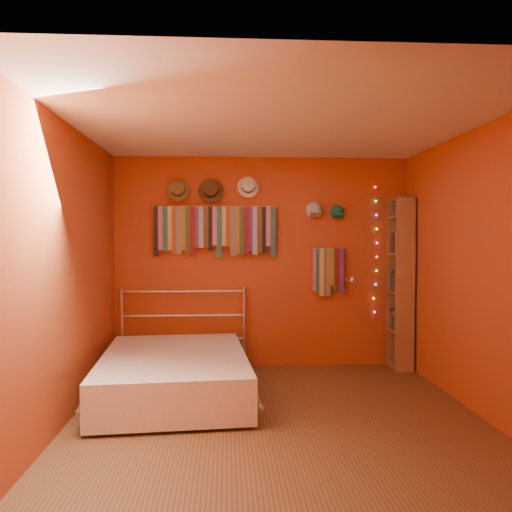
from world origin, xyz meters
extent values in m
plane|color=brown|center=(0.00, 0.00, 0.00)|extent=(3.50, 3.50, 0.00)
cube|color=#AF421C|center=(0.00, 1.75, 1.25)|extent=(3.50, 0.02, 2.50)
cube|color=#AF421C|center=(1.75, 0.00, 1.25)|extent=(0.02, 3.50, 2.50)
cube|color=#AF421C|center=(-1.75, 0.00, 1.25)|extent=(0.02, 3.50, 2.50)
cube|color=white|center=(0.00, 0.00, 2.50)|extent=(3.50, 3.50, 0.02)
cylinder|color=silver|center=(-0.56, 1.70, 1.91)|extent=(1.45, 0.01, 0.01)
cube|color=black|center=(-1.25, 1.69, 1.62)|extent=(0.06, 0.01, 0.59)
cube|color=#B05885|center=(-1.20, 1.68, 1.66)|extent=(0.06, 0.01, 0.51)
cube|color=#1B595E|center=(-1.14, 1.68, 1.65)|extent=(0.06, 0.01, 0.52)
cube|color=#CCB751|center=(-1.09, 1.69, 1.65)|extent=(0.06, 0.01, 0.51)
cube|color=brown|center=(-1.04, 1.68, 1.63)|extent=(0.06, 0.01, 0.56)
cube|color=navy|center=(-0.98, 1.68, 1.63)|extent=(0.06, 0.01, 0.56)
cube|color=olive|center=(-0.93, 1.69, 1.65)|extent=(0.06, 0.01, 0.51)
cube|color=#25461C|center=(-0.88, 1.68, 1.64)|extent=(0.06, 0.01, 0.54)
cube|color=#64100F|center=(-0.83, 1.68, 1.61)|extent=(0.06, 0.01, 0.59)
cube|color=#4C1A6A|center=(-0.77, 1.69, 1.66)|extent=(0.06, 0.01, 0.49)
cube|color=#71A2C9|center=(-0.72, 1.68, 1.67)|extent=(0.06, 0.01, 0.49)
cube|color=#472C17|center=(-0.67, 1.68, 1.67)|extent=(0.06, 0.01, 0.48)
cube|color=black|center=(-0.62, 1.69, 1.65)|extent=(0.06, 0.01, 0.52)
cube|color=#B65B8E|center=(-0.56, 1.68, 1.68)|extent=(0.06, 0.01, 0.46)
cube|color=#1A505B|center=(-0.51, 1.68, 1.61)|extent=(0.06, 0.01, 0.60)
cube|color=#AFA646|center=(-0.46, 1.69, 1.68)|extent=(0.06, 0.01, 0.46)
cube|color=maroon|center=(-0.40, 1.68, 1.67)|extent=(0.06, 0.01, 0.48)
cube|color=#181356|center=(-0.35, 1.68, 1.62)|extent=(0.06, 0.01, 0.58)
cube|color=olive|center=(-0.30, 1.69, 1.63)|extent=(0.06, 0.01, 0.56)
cube|color=#2A471C|center=(-0.25, 1.68, 1.62)|extent=(0.06, 0.01, 0.57)
cube|color=maroon|center=(-0.19, 1.68, 1.62)|extent=(0.06, 0.01, 0.59)
cube|color=#3B175E|center=(-0.14, 1.69, 1.65)|extent=(0.06, 0.01, 0.53)
cube|color=#789DD6|center=(-0.09, 1.68, 1.63)|extent=(0.06, 0.01, 0.57)
cube|color=#50331A|center=(-0.04, 1.68, 1.64)|extent=(0.06, 0.01, 0.55)
cube|color=black|center=(0.02, 1.69, 1.63)|extent=(0.06, 0.01, 0.55)
cube|color=#A2516C|center=(0.07, 1.68, 1.68)|extent=(0.06, 0.01, 0.47)
cube|color=#194F58|center=(0.12, 1.68, 1.61)|extent=(0.06, 0.01, 0.60)
cylinder|color=silver|center=(0.79, 1.70, 1.42)|extent=(0.40, 0.01, 0.01)
cube|color=#A95471|center=(0.63, 1.69, 1.16)|extent=(0.06, 0.01, 0.51)
cube|color=#1B5C5F|center=(0.67, 1.68, 1.15)|extent=(0.06, 0.01, 0.53)
cube|color=#B1A846|center=(0.71, 1.68, 1.13)|extent=(0.06, 0.01, 0.57)
cube|color=brown|center=(0.75, 1.69, 1.13)|extent=(0.06, 0.01, 0.56)
cube|color=navy|center=(0.79, 1.68, 1.13)|extent=(0.06, 0.01, 0.57)
cube|color=olive|center=(0.83, 1.68, 1.19)|extent=(0.06, 0.01, 0.45)
cube|color=#24461C|center=(0.87, 1.69, 1.17)|extent=(0.06, 0.01, 0.49)
cube|color=#5E0E14|center=(0.91, 1.68, 1.19)|extent=(0.06, 0.01, 0.44)
cube|color=#431B6F|center=(0.95, 1.68, 1.14)|extent=(0.06, 0.01, 0.54)
cylinder|color=brown|center=(-0.99, 1.69, 2.10)|extent=(0.27, 0.07, 0.26)
cylinder|color=brown|center=(-0.99, 1.64, 2.11)|extent=(0.16, 0.13, 0.17)
cylinder|color=#332314|center=(-0.99, 1.67, 2.10)|extent=(0.16, 0.05, 0.16)
cylinder|color=#4D341B|center=(-0.61, 1.69, 2.09)|extent=(0.30, 0.07, 0.29)
cylinder|color=#4D341B|center=(-0.61, 1.64, 2.10)|extent=(0.17, 0.15, 0.19)
cylinder|color=black|center=(-0.61, 1.66, 2.10)|extent=(0.18, 0.06, 0.18)
cylinder|color=white|center=(-0.17, 1.69, 2.14)|extent=(0.25, 0.06, 0.25)
cylinder|color=white|center=(-0.17, 1.65, 2.15)|extent=(0.15, 0.13, 0.17)
cylinder|color=black|center=(-0.17, 1.67, 2.14)|extent=(0.15, 0.05, 0.16)
ellipsoid|color=beige|center=(0.61, 1.70, 1.88)|extent=(0.19, 0.14, 0.19)
cube|color=beige|center=(0.61, 1.59, 1.82)|extent=(0.14, 0.10, 0.06)
ellipsoid|color=#197454|center=(0.89, 1.70, 1.85)|extent=(0.17, 0.13, 0.17)
cube|color=#197454|center=(0.89, 1.60, 1.80)|extent=(0.12, 0.09, 0.05)
sphere|color=#FF3333|center=(1.36, 1.71, 2.15)|extent=(0.02, 0.02, 0.02)
sphere|color=#33FF4C|center=(1.37, 1.71, 1.98)|extent=(0.02, 0.02, 0.02)
sphere|color=#4C66FF|center=(1.37, 1.71, 1.82)|extent=(0.02, 0.02, 0.02)
sphere|color=yellow|center=(1.38, 1.71, 1.65)|extent=(0.02, 0.02, 0.02)
sphere|color=#FF4CCC|center=(1.38, 1.71, 1.48)|extent=(0.02, 0.02, 0.02)
sphere|color=#FF3333|center=(1.38, 1.71, 1.31)|extent=(0.02, 0.02, 0.02)
sphere|color=#33FF4C|center=(1.38, 1.71, 1.15)|extent=(0.02, 0.02, 0.02)
sphere|color=#4C66FF|center=(1.37, 1.71, 0.98)|extent=(0.02, 0.02, 0.02)
sphere|color=yellow|center=(1.35, 1.71, 0.81)|extent=(0.02, 0.02, 0.02)
sphere|color=#FF4CCC|center=(1.36, 1.71, 0.64)|extent=(0.02, 0.02, 0.02)
cylinder|color=silver|center=(1.02, 1.73, 1.03)|extent=(0.04, 0.03, 0.04)
cylinder|color=silver|center=(1.02, 1.60, 1.06)|extent=(0.02, 0.27, 0.09)
sphere|color=white|center=(1.02, 1.46, 1.05)|extent=(0.08, 0.08, 0.08)
cube|color=olive|center=(1.62, 1.37, 1.00)|extent=(0.24, 0.02, 2.00)
cube|color=olive|center=(1.62, 1.69, 1.00)|extent=(0.24, 0.02, 2.00)
cube|color=olive|center=(1.74, 1.53, 1.00)|extent=(0.02, 0.34, 2.00)
cube|color=olive|center=(1.62, 1.53, 0.02)|extent=(0.24, 0.32, 0.02)
cube|color=olive|center=(1.62, 1.53, 0.45)|extent=(0.24, 0.32, 0.02)
cube|color=olive|center=(1.62, 1.53, 0.90)|extent=(0.24, 0.32, 0.02)
cube|color=olive|center=(1.62, 1.53, 1.35)|extent=(0.24, 0.32, 0.02)
cube|color=olive|center=(1.62, 1.53, 1.78)|extent=(0.24, 0.32, 0.02)
cube|color=olive|center=(1.62, 1.53, 1.98)|extent=(0.24, 0.32, 0.02)
cylinder|color=silver|center=(-1.65, 1.65, 0.48)|extent=(0.04, 0.04, 0.97)
cylinder|color=silver|center=(-0.22, 1.65, 0.48)|extent=(0.04, 0.04, 0.97)
cylinder|color=silver|center=(-0.93, 1.65, 0.36)|extent=(1.42, 0.02, 0.02)
cylinder|color=silver|center=(-0.93, 1.65, 0.63)|extent=(1.42, 0.02, 0.02)
cylinder|color=silver|center=(-0.93, 1.65, 0.92)|extent=(1.42, 0.02, 0.02)
cube|color=beige|center=(-0.93, 0.63, 0.22)|extent=(1.50, 2.03, 0.39)
cylinder|color=silver|center=(-1.65, 0.63, 0.20)|extent=(0.18, 1.93, 0.03)
cylinder|color=silver|center=(-0.22, 0.63, 0.20)|extent=(0.18, 1.93, 0.03)
camera|label=1|loc=(-0.42, -4.19, 1.53)|focal=35.00mm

